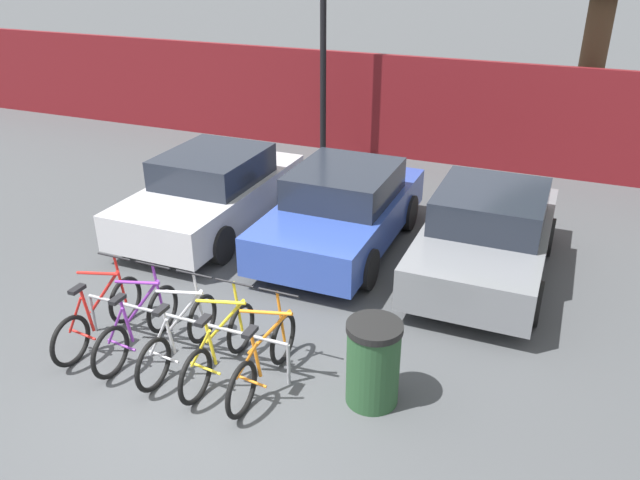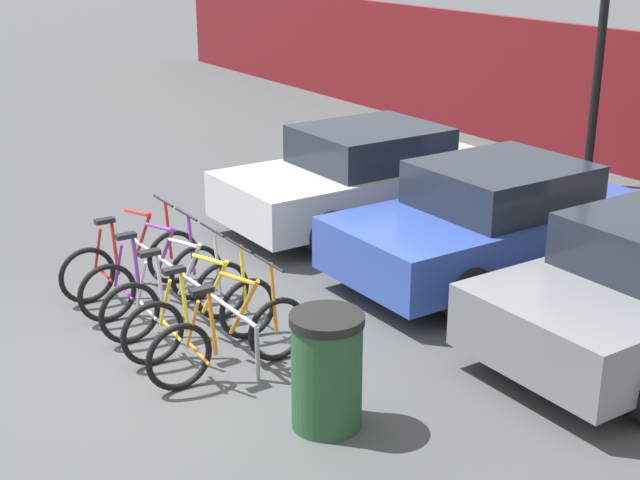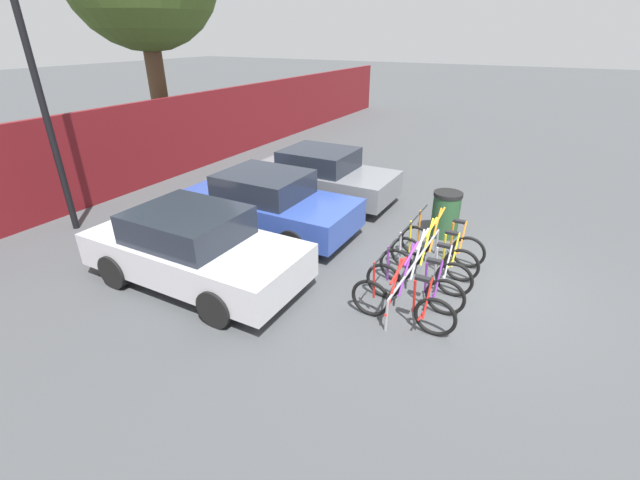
{
  "view_description": "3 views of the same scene",
  "coord_description": "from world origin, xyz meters",
  "px_view_note": "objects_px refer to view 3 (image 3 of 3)",
  "views": [
    {
      "loc": [
        3.53,
        -4.69,
        4.79
      ],
      "look_at": [
        0.82,
        1.81,
        1.39
      ],
      "focal_mm": 35.0,
      "sensor_mm": 36.0,
      "label": 1
    },
    {
      "loc": [
        7.41,
        -2.97,
        4.06
      ],
      "look_at": [
        0.77,
        1.46,
        1.21
      ],
      "focal_mm": 50.0,
      "sensor_mm": 36.0,
      "label": 2
    },
    {
      "loc": [
        -7.2,
        -1.02,
        4.19
      ],
      "look_at": [
        -1.3,
        2.22,
        0.9
      ],
      "focal_mm": 24.0,
      "sensor_mm": 36.0,
      "label": 3
    }
  ],
  "objects_px": {
    "bicycle_red": "(402,305)",
    "car_silver": "(194,248)",
    "bike_rack": "(416,264)",
    "bicycle_yellow": "(433,256)",
    "bicycle_silver": "(425,270)",
    "bicycle_purple": "(414,286)",
    "car_grey": "(322,176)",
    "trash_bin": "(446,214)",
    "bicycle_orange": "(441,244)",
    "lamp_post": "(27,48)",
    "car_blue": "(268,203)"
  },
  "relations": [
    {
      "from": "bicycle_purple",
      "to": "car_silver",
      "type": "bearing_deg",
      "value": 109.16
    },
    {
      "from": "bicycle_red",
      "to": "bicycle_yellow",
      "type": "relative_size",
      "value": 1.0
    },
    {
      "from": "bicycle_yellow",
      "to": "car_silver",
      "type": "distance_m",
      "value": 4.43
    },
    {
      "from": "bicycle_red",
      "to": "car_blue",
      "type": "bearing_deg",
      "value": 61.64
    },
    {
      "from": "car_silver",
      "to": "car_grey",
      "type": "distance_m",
      "value": 4.87
    },
    {
      "from": "lamp_post",
      "to": "bicycle_orange",
      "type": "bearing_deg",
      "value": -72.4
    },
    {
      "from": "bicycle_yellow",
      "to": "bicycle_silver",
      "type": "bearing_deg",
      "value": -178.89
    },
    {
      "from": "bicycle_yellow",
      "to": "car_blue",
      "type": "xyz_separation_m",
      "value": [
        0.11,
        3.85,
        0.31
      ]
    },
    {
      "from": "bicycle_orange",
      "to": "car_grey",
      "type": "xyz_separation_m",
      "value": [
        1.93,
        3.77,
        0.31
      ]
    },
    {
      "from": "trash_bin",
      "to": "bicycle_purple",
      "type": "bearing_deg",
      "value": -175.35
    },
    {
      "from": "bicycle_silver",
      "to": "trash_bin",
      "type": "height_order",
      "value": "bicycle_silver"
    },
    {
      "from": "bike_rack",
      "to": "bicycle_yellow",
      "type": "xyz_separation_m",
      "value": [
        0.6,
        -0.15,
        -0.1
      ]
    },
    {
      "from": "bicycle_yellow",
      "to": "trash_bin",
      "type": "bearing_deg",
      "value": 8.73
    },
    {
      "from": "bicycle_red",
      "to": "lamp_post",
      "type": "height_order",
      "value": "lamp_post"
    },
    {
      "from": "car_silver",
      "to": "bike_rack",
      "type": "bearing_deg",
      "value": -64.11
    },
    {
      "from": "bicycle_purple",
      "to": "bicycle_silver",
      "type": "xyz_separation_m",
      "value": [
        0.62,
        0.0,
        0.0
      ]
    },
    {
      "from": "car_blue",
      "to": "car_silver",
      "type": "bearing_deg",
      "value": -177.37
    },
    {
      "from": "bicycle_red",
      "to": "car_silver",
      "type": "height_order",
      "value": "car_silver"
    },
    {
      "from": "bike_rack",
      "to": "car_blue",
      "type": "height_order",
      "value": "car_blue"
    },
    {
      "from": "car_grey",
      "to": "bicycle_red",
      "type": "bearing_deg",
      "value": -138.88
    },
    {
      "from": "bicycle_silver",
      "to": "bicycle_yellow",
      "type": "xyz_separation_m",
      "value": [
        0.57,
        0.0,
        0.0
      ]
    },
    {
      "from": "car_silver",
      "to": "lamp_post",
      "type": "relative_size",
      "value": 0.58
    },
    {
      "from": "car_grey",
      "to": "car_blue",
      "type": "bearing_deg",
      "value": 178.12
    },
    {
      "from": "lamp_post",
      "to": "trash_bin",
      "type": "bearing_deg",
      "value": -63.91
    },
    {
      "from": "bicycle_yellow",
      "to": "car_blue",
      "type": "height_order",
      "value": "car_blue"
    },
    {
      "from": "bicycle_red",
      "to": "bicycle_purple",
      "type": "xyz_separation_m",
      "value": [
        0.61,
        0.0,
        0.0
      ]
    },
    {
      "from": "bicycle_red",
      "to": "bicycle_orange",
      "type": "height_order",
      "value": "same"
    },
    {
      "from": "bike_rack",
      "to": "bicycle_red",
      "type": "distance_m",
      "value": 1.21
    },
    {
      "from": "car_silver",
      "to": "car_grey",
      "type": "xyz_separation_m",
      "value": [
        4.87,
        0.03,
        -0.0
      ]
    },
    {
      "from": "lamp_post",
      "to": "car_blue",
      "type": "bearing_deg",
      "value": -63.55
    },
    {
      "from": "bicycle_silver",
      "to": "car_blue",
      "type": "bearing_deg",
      "value": 77.11
    },
    {
      "from": "bicycle_orange",
      "to": "car_grey",
      "type": "relative_size",
      "value": 0.44
    },
    {
      "from": "bicycle_purple",
      "to": "car_grey",
      "type": "bearing_deg",
      "value": 47.46
    },
    {
      "from": "bike_rack",
      "to": "car_silver",
      "type": "height_order",
      "value": "car_silver"
    },
    {
      "from": "bicycle_purple",
      "to": "bicycle_yellow",
      "type": "bearing_deg",
      "value": 1.99
    },
    {
      "from": "car_silver",
      "to": "lamp_post",
      "type": "xyz_separation_m",
      "value": [
        0.41,
        4.23,
        3.21
      ]
    },
    {
      "from": "bicycle_orange",
      "to": "car_grey",
      "type": "distance_m",
      "value": 4.25
    },
    {
      "from": "car_silver",
      "to": "car_grey",
      "type": "relative_size",
      "value": 1.04
    },
    {
      "from": "bicycle_silver",
      "to": "bicycle_orange",
      "type": "distance_m",
      "value": 1.17
    },
    {
      "from": "car_silver",
      "to": "bicycle_purple",
      "type": "bearing_deg",
      "value": -72.83
    },
    {
      "from": "car_grey",
      "to": "lamp_post",
      "type": "height_order",
      "value": "lamp_post"
    },
    {
      "from": "bike_rack",
      "to": "bicycle_silver",
      "type": "relative_size",
      "value": 1.72
    },
    {
      "from": "bicycle_silver",
      "to": "car_silver",
      "type": "xyz_separation_m",
      "value": [
        -1.77,
        3.74,
        0.31
      ]
    },
    {
      "from": "bike_rack",
      "to": "bicycle_orange",
      "type": "height_order",
      "value": "bicycle_orange"
    },
    {
      "from": "bicycle_purple",
      "to": "lamp_post",
      "type": "bearing_deg",
      "value": 97.32
    },
    {
      "from": "bicycle_red",
      "to": "trash_bin",
      "type": "bearing_deg",
      "value": 1.96
    },
    {
      "from": "bike_rack",
      "to": "bicycle_red",
      "type": "relative_size",
      "value": 1.72
    },
    {
      "from": "bicycle_purple",
      "to": "bicycle_orange",
      "type": "bearing_deg",
      "value": 1.99
    },
    {
      "from": "bicycle_orange",
      "to": "car_silver",
      "type": "xyz_separation_m",
      "value": [
        -2.94,
        3.74,
        0.31
      ]
    },
    {
      "from": "bicycle_yellow",
      "to": "car_silver",
      "type": "bearing_deg",
      "value": 123.23
    }
  ]
}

